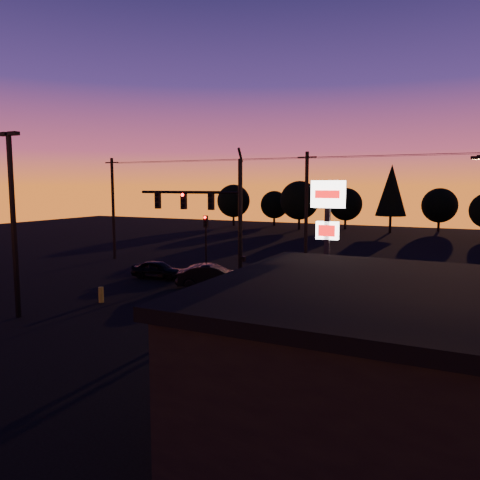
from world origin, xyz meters
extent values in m
plane|color=black|center=(0.00, 0.00, 0.00)|extent=(120.00, 120.00, 0.00)
cube|color=beige|center=(0.50, 1.00, 0.01)|extent=(0.35, 2.20, 0.01)
cube|color=beige|center=(0.50, 2.40, 0.01)|extent=(1.20, 1.20, 0.01)
cylinder|color=black|center=(1.50, 4.00, 4.00)|extent=(0.24, 0.24, 8.00)
cylinder|color=black|center=(1.50, 4.00, 8.20)|extent=(0.14, 0.52, 0.76)
cylinder|color=black|center=(-1.75, 4.00, 6.20)|extent=(6.50, 0.16, 0.16)
cube|color=black|center=(-0.30, 4.00, 5.70)|extent=(0.32, 0.22, 0.95)
sphere|color=black|center=(-0.30, 3.87, 6.05)|extent=(0.18, 0.18, 0.18)
sphere|color=black|center=(-0.30, 3.87, 5.75)|extent=(0.18, 0.18, 0.18)
sphere|color=black|center=(-0.30, 3.87, 5.45)|extent=(0.18, 0.18, 0.18)
cube|color=black|center=(-2.10, 4.00, 5.70)|extent=(0.32, 0.22, 0.95)
sphere|color=#FF0705|center=(-2.10, 3.87, 6.05)|extent=(0.18, 0.18, 0.18)
sphere|color=black|center=(-2.10, 3.87, 5.75)|extent=(0.18, 0.18, 0.18)
sphere|color=black|center=(-2.10, 3.87, 5.45)|extent=(0.18, 0.18, 0.18)
cube|color=black|center=(-3.90, 4.00, 5.70)|extent=(0.32, 0.22, 0.95)
sphere|color=black|center=(-3.90, 3.87, 6.05)|extent=(0.18, 0.18, 0.18)
sphere|color=black|center=(-3.90, 3.87, 5.75)|extent=(0.18, 0.18, 0.18)
sphere|color=black|center=(-3.90, 3.87, 5.45)|extent=(0.18, 0.18, 0.18)
cube|color=black|center=(1.68, 4.00, 2.60)|extent=(0.22, 0.18, 0.28)
cylinder|color=black|center=(-5.00, 11.50, 1.80)|extent=(0.14, 0.14, 3.60)
cube|color=black|center=(-5.00, 11.50, 3.90)|extent=(0.30, 0.20, 0.90)
sphere|color=#FF0705|center=(-5.00, 11.38, 4.22)|extent=(0.18, 0.18, 0.18)
sphere|color=black|center=(-5.00, 11.38, 3.94)|extent=(0.18, 0.18, 0.18)
sphere|color=black|center=(-5.00, 11.38, 3.66)|extent=(0.18, 0.18, 0.18)
cube|color=black|center=(-7.50, -3.00, 4.50)|extent=(0.18, 0.18, 9.00)
cube|color=black|center=(-7.85, -3.00, 9.05)|extent=(0.55, 0.30, 0.18)
cube|color=black|center=(-7.15, -3.00, 9.05)|extent=(0.55, 0.30, 0.18)
cube|color=black|center=(7.00, 1.50, 3.20)|extent=(0.22, 0.22, 6.40)
cube|color=white|center=(7.00, 1.50, 6.20)|extent=(1.50, 0.25, 1.20)
cube|color=red|center=(7.00, 1.36, 6.20)|extent=(1.10, 0.02, 0.35)
cube|color=white|center=(7.00, 1.50, 4.60)|extent=(1.00, 0.22, 0.80)
cube|color=red|center=(7.00, 1.37, 4.60)|extent=(0.75, 0.02, 0.50)
cube|color=black|center=(12.80, 5.50, 7.85)|extent=(0.50, 0.22, 0.14)
plane|color=#FFB759|center=(12.80, 5.50, 7.77)|extent=(0.35, 0.35, 0.00)
cylinder|color=black|center=(-16.00, 14.00, 4.50)|extent=(0.26, 0.26, 9.00)
cube|color=black|center=(-16.00, 14.00, 8.60)|extent=(1.40, 0.10, 0.10)
cylinder|color=black|center=(2.00, 14.00, 4.50)|extent=(0.26, 0.26, 9.00)
cube|color=black|center=(2.00, 14.00, 8.60)|extent=(1.40, 0.10, 0.10)
cylinder|color=black|center=(-7.00, 13.40, 8.55)|extent=(18.00, 0.02, 0.02)
cylinder|color=black|center=(-7.00, 14.00, 8.60)|extent=(18.00, 0.02, 0.02)
cylinder|color=black|center=(-7.00, 14.60, 8.55)|extent=(18.00, 0.02, 0.02)
cylinder|color=black|center=(11.00, 13.40, 8.55)|extent=(18.00, 0.02, 0.02)
cylinder|color=black|center=(11.00, 14.00, 8.60)|extent=(18.00, 0.02, 0.02)
cylinder|color=black|center=(11.00, 14.60, 8.55)|extent=(18.00, 0.02, 0.02)
cube|color=black|center=(9.00, -3.48, 1.40)|extent=(2.20, 0.05, 1.60)
cube|color=black|center=(12.00, -3.48, 1.40)|extent=(2.20, 0.05, 1.60)
cylinder|color=gold|center=(-5.87, 1.13, 0.44)|extent=(0.29, 0.29, 0.88)
cylinder|color=black|center=(-22.00, 50.00, 0.81)|extent=(0.36, 0.36, 1.62)
sphere|color=black|center=(-22.00, 50.00, 4.06)|extent=(5.36, 5.36, 5.36)
cylinder|color=black|center=(-16.00, 53.00, 0.69)|extent=(0.36, 0.36, 1.38)
sphere|color=black|center=(-16.00, 53.00, 3.44)|extent=(4.54, 4.54, 4.54)
cylinder|color=black|center=(-10.00, 48.00, 0.88)|extent=(0.36, 0.36, 1.75)
sphere|color=black|center=(-10.00, 48.00, 4.38)|extent=(5.77, 5.78, 5.78)
cylinder|color=black|center=(-4.00, 52.00, 0.75)|extent=(0.36, 0.36, 1.50)
sphere|color=black|center=(-4.00, 52.00, 3.75)|extent=(4.95, 4.95, 4.95)
cylinder|color=black|center=(3.00, 49.00, 1.19)|extent=(0.36, 0.36, 2.38)
cone|color=black|center=(3.00, 49.00, 5.94)|extent=(4.18, 4.18, 7.12)
cylinder|color=black|center=(9.00, 54.00, 0.75)|extent=(0.36, 0.36, 1.50)
sphere|color=black|center=(9.00, 54.00, 3.75)|extent=(4.95, 4.95, 4.95)
imported|color=black|center=(-7.04, 8.19, 0.64)|extent=(3.92, 1.90, 1.29)
imported|color=black|center=(-2.03, 7.18, 0.75)|extent=(4.83, 3.30, 1.51)
imported|color=black|center=(8.09, 9.65, 0.64)|extent=(4.71, 2.74, 1.28)
imported|color=black|center=(8.48, -1.90, 0.67)|extent=(2.33, 4.86, 1.34)
camera|label=1|loc=(12.51, -18.73, 6.58)|focal=35.00mm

